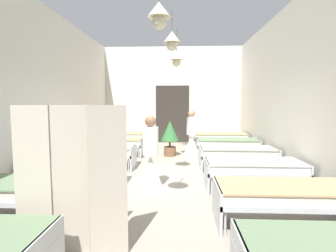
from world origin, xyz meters
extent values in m
cube|color=#9E9384|center=(0.00, 0.00, -0.05)|extent=(6.30, 11.17, 0.10)
cube|color=silver|center=(0.00, 5.38, 2.01)|extent=(6.10, 0.20, 4.01)
cube|color=silver|center=(-2.95, 0.00, 2.01)|extent=(0.20, 10.57, 4.01)
cube|color=silver|center=(2.95, 0.00, 2.01)|extent=(0.20, 10.57, 4.01)
cube|color=#2D2823|center=(0.00, 5.26, 1.20)|extent=(1.40, 0.06, 2.40)
cone|color=beige|center=(-0.06, -0.92, 3.43)|extent=(0.44, 0.44, 0.28)
sphere|color=beige|center=(-0.06, -0.92, 3.21)|extent=(0.28, 0.28, 0.28)
cylinder|color=brown|center=(0.12, 0.92, 3.77)|extent=(0.02, 0.02, 0.49)
cone|color=beige|center=(0.12, 0.92, 3.37)|extent=(0.44, 0.44, 0.28)
sphere|color=beige|center=(0.12, 0.92, 3.15)|extent=(0.28, 0.28, 0.28)
cylinder|color=brown|center=(0.21, 2.77, 3.69)|extent=(0.02, 0.02, 0.64)
cone|color=beige|center=(0.21, 2.77, 3.22)|extent=(0.44, 0.44, 0.28)
sphere|color=beige|center=(0.21, 2.77, 3.00)|extent=(0.28, 0.28, 0.28)
cylinder|color=#B7BCC1|center=(-0.93, -2.65, 0.17)|extent=(0.03, 0.03, 0.34)
cylinder|color=#B7BCC1|center=(-0.93, -1.93, 0.17)|extent=(0.03, 0.03, 0.34)
cube|color=#B7BCC1|center=(-1.80, -2.29, 0.38)|extent=(1.90, 0.84, 0.07)
cube|color=#B7BCC1|center=(-0.87, -2.29, 0.29)|extent=(0.04, 0.84, 0.57)
cube|color=silver|center=(-1.80, -2.29, 0.48)|extent=(1.82, 0.78, 0.14)
cube|color=slate|center=(-1.80, -2.29, 0.56)|extent=(1.86, 0.82, 0.02)
cylinder|color=#B7BCC1|center=(0.93, -2.65, 0.17)|extent=(0.03, 0.03, 0.34)
cylinder|color=#B7BCC1|center=(0.93, -1.93, 0.17)|extent=(0.03, 0.03, 0.34)
cylinder|color=#B7BCC1|center=(2.67, -1.93, 0.17)|extent=(0.03, 0.03, 0.34)
cube|color=#B7BCC1|center=(1.80, -2.29, 0.38)|extent=(1.90, 0.84, 0.07)
cube|color=#B7BCC1|center=(0.87, -2.29, 0.29)|extent=(0.04, 0.84, 0.57)
cube|color=silver|center=(1.80, -2.29, 0.48)|extent=(1.82, 0.78, 0.14)
cube|color=tan|center=(1.80, -2.29, 0.56)|extent=(1.86, 0.82, 0.02)
cylinder|color=#B7BCC1|center=(-2.67, -1.12, 0.17)|extent=(0.03, 0.03, 0.34)
cylinder|color=#B7BCC1|center=(-2.67, -0.40, 0.17)|extent=(0.03, 0.03, 0.34)
cylinder|color=#B7BCC1|center=(-0.93, -1.12, 0.17)|extent=(0.03, 0.03, 0.34)
cylinder|color=#B7BCC1|center=(-0.93, -0.40, 0.17)|extent=(0.03, 0.03, 0.34)
cube|color=#B7BCC1|center=(-1.80, -0.76, 0.38)|extent=(1.90, 0.84, 0.07)
cube|color=#B7BCC1|center=(-2.73, -0.76, 0.29)|extent=(0.04, 0.84, 0.57)
cube|color=#B7BCC1|center=(-0.87, -0.76, 0.29)|extent=(0.04, 0.84, 0.57)
cube|color=white|center=(-1.80, -0.76, 0.48)|extent=(1.82, 0.78, 0.14)
cube|color=slate|center=(-1.80, -0.76, 0.56)|extent=(1.86, 0.82, 0.02)
cylinder|color=#B7BCC1|center=(0.93, -1.12, 0.17)|extent=(0.03, 0.03, 0.34)
cylinder|color=#B7BCC1|center=(0.93, -0.40, 0.17)|extent=(0.03, 0.03, 0.34)
cylinder|color=#B7BCC1|center=(2.67, -1.12, 0.17)|extent=(0.03, 0.03, 0.34)
cylinder|color=#B7BCC1|center=(2.67, -0.40, 0.17)|extent=(0.03, 0.03, 0.34)
cube|color=#B7BCC1|center=(1.80, -0.76, 0.38)|extent=(1.90, 0.84, 0.07)
cube|color=#B7BCC1|center=(0.87, -0.76, 0.29)|extent=(0.04, 0.84, 0.57)
cube|color=#B7BCC1|center=(2.73, -0.76, 0.29)|extent=(0.04, 0.84, 0.57)
cube|color=white|center=(1.80, -0.76, 0.48)|extent=(1.82, 0.78, 0.14)
cube|color=beige|center=(1.80, -0.76, 0.56)|extent=(1.86, 0.82, 0.02)
cylinder|color=#B7BCC1|center=(-2.67, 0.40, 0.17)|extent=(0.03, 0.03, 0.34)
cylinder|color=#B7BCC1|center=(-2.67, 1.12, 0.17)|extent=(0.03, 0.03, 0.34)
cylinder|color=#B7BCC1|center=(-0.93, 0.40, 0.17)|extent=(0.03, 0.03, 0.34)
cylinder|color=#B7BCC1|center=(-0.93, 1.12, 0.17)|extent=(0.03, 0.03, 0.34)
cube|color=#B7BCC1|center=(-1.80, 0.76, 0.38)|extent=(1.90, 0.84, 0.07)
cube|color=#B7BCC1|center=(-2.73, 0.76, 0.29)|extent=(0.04, 0.84, 0.57)
cube|color=#B7BCC1|center=(-0.87, 0.76, 0.29)|extent=(0.04, 0.84, 0.57)
cube|color=silver|center=(-1.80, 0.76, 0.48)|extent=(1.82, 0.78, 0.14)
cube|color=#9E9E93|center=(-1.80, 0.76, 0.56)|extent=(1.86, 0.82, 0.02)
cylinder|color=#B7BCC1|center=(0.93, 0.40, 0.17)|extent=(0.03, 0.03, 0.34)
cylinder|color=#B7BCC1|center=(0.93, 1.12, 0.17)|extent=(0.03, 0.03, 0.34)
cylinder|color=#B7BCC1|center=(2.67, 0.40, 0.17)|extent=(0.03, 0.03, 0.34)
cylinder|color=#B7BCC1|center=(2.67, 1.12, 0.17)|extent=(0.03, 0.03, 0.34)
cube|color=#B7BCC1|center=(1.80, 0.76, 0.38)|extent=(1.90, 0.84, 0.07)
cube|color=#B7BCC1|center=(0.87, 0.76, 0.29)|extent=(0.04, 0.84, 0.57)
cube|color=#B7BCC1|center=(2.73, 0.76, 0.29)|extent=(0.04, 0.84, 0.57)
cube|color=silver|center=(1.80, 0.76, 0.48)|extent=(1.82, 0.78, 0.14)
cube|color=#9E9E93|center=(1.80, 0.76, 0.56)|extent=(1.86, 0.82, 0.02)
cylinder|color=#B7BCC1|center=(-2.67, 1.93, 0.17)|extent=(0.03, 0.03, 0.34)
cylinder|color=#B7BCC1|center=(-2.67, 2.65, 0.17)|extent=(0.03, 0.03, 0.34)
cylinder|color=#B7BCC1|center=(-0.93, 1.93, 0.17)|extent=(0.03, 0.03, 0.34)
cylinder|color=#B7BCC1|center=(-0.93, 2.65, 0.17)|extent=(0.03, 0.03, 0.34)
cube|color=#B7BCC1|center=(-1.80, 2.29, 0.38)|extent=(1.90, 0.84, 0.07)
cube|color=#B7BCC1|center=(-2.73, 2.29, 0.29)|extent=(0.04, 0.84, 0.57)
cube|color=#B7BCC1|center=(-0.87, 2.29, 0.29)|extent=(0.04, 0.84, 0.57)
cube|color=silver|center=(-1.80, 2.29, 0.48)|extent=(1.82, 0.78, 0.14)
cube|color=tan|center=(-1.80, 2.29, 0.56)|extent=(1.86, 0.82, 0.02)
cylinder|color=#B7BCC1|center=(0.93, 1.93, 0.17)|extent=(0.03, 0.03, 0.34)
cylinder|color=#B7BCC1|center=(0.93, 2.65, 0.17)|extent=(0.03, 0.03, 0.34)
cylinder|color=#B7BCC1|center=(2.67, 1.93, 0.17)|extent=(0.03, 0.03, 0.34)
cylinder|color=#B7BCC1|center=(2.67, 2.65, 0.17)|extent=(0.03, 0.03, 0.34)
cube|color=#B7BCC1|center=(1.80, 2.29, 0.38)|extent=(1.90, 0.84, 0.07)
cube|color=#B7BCC1|center=(0.87, 2.29, 0.29)|extent=(0.04, 0.84, 0.57)
cube|color=#B7BCC1|center=(2.73, 2.29, 0.29)|extent=(0.04, 0.84, 0.57)
cube|color=silver|center=(1.80, 2.29, 0.48)|extent=(1.82, 0.78, 0.14)
cube|color=slate|center=(1.80, 2.29, 0.56)|extent=(1.86, 0.82, 0.02)
cylinder|color=#B7BCC1|center=(-2.67, 3.46, 0.17)|extent=(0.03, 0.03, 0.34)
cylinder|color=#B7BCC1|center=(-2.67, 4.18, 0.17)|extent=(0.03, 0.03, 0.34)
cylinder|color=#B7BCC1|center=(-0.93, 3.46, 0.17)|extent=(0.03, 0.03, 0.34)
cylinder|color=#B7BCC1|center=(-0.93, 4.18, 0.17)|extent=(0.03, 0.03, 0.34)
cube|color=#B7BCC1|center=(-1.80, 3.82, 0.38)|extent=(1.90, 0.84, 0.07)
cube|color=#B7BCC1|center=(-2.73, 3.82, 0.29)|extent=(0.04, 0.84, 0.57)
cube|color=#B7BCC1|center=(-0.87, 3.82, 0.29)|extent=(0.04, 0.84, 0.57)
cube|color=white|center=(-1.80, 3.82, 0.48)|extent=(1.82, 0.78, 0.14)
cube|color=tan|center=(-1.80, 3.82, 0.56)|extent=(1.86, 0.82, 0.02)
cylinder|color=#B7BCC1|center=(0.93, 3.46, 0.17)|extent=(0.03, 0.03, 0.34)
cylinder|color=#B7BCC1|center=(0.93, 4.18, 0.17)|extent=(0.03, 0.03, 0.34)
cylinder|color=#B7BCC1|center=(2.67, 3.46, 0.17)|extent=(0.03, 0.03, 0.34)
cylinder|color=#B7BCC1|center=(2.67, 4.18, 0.17)|extent=(0.03, 0.03, 0.34)
cube|color=#B7BCC1|center=(1.80, 3.82, 0.38)|extent=(1.90, 0.84, 0.07)
cube|color=#B7BCC1|center=(0.87, 3.82, 0.29)|extent=(0.04, 0.84, 0.57)
cube|color=#B7BCC1|center=(2.73, 3.82, 0.29)|extent=(0.04, 0.84, 0.57)
cube|color=white|center=(1.80, 3.82, 0.48)|extent=(1.82, 0.78, 0.14)
cube|color=tan|center=(1.80, 3.82, 0.56)|extent=(1.86, 0.82, 0.02)
cone|color=white|center=(0.69, 2.35, 0.35)|extent=(0.52, 0.52, 0.70)
cylinder|color=white|center=(0.69, 2.35, 0.97)|extent=(0.30, 0.30, 0.55)
sphere|color=#A87A5B|center=(0.69, 2.35, 1.36)|extent=(0.22, 0.22, 0.22)
cone|color=white|center=(0.69, 2.35, 1.44)|extent=(0.18, 0.18, 0.10)
cone|color=white|center=(-0.23, -0.92, 0.35)|extent=(0.52, 0.52, 0.70)
cylinder|color=white|center=(-0.23, -0.92, 0.97)|extent=(0.30, 0.30, 0.55)
sphere|color=#846047|center=(-0.23, -0.92, 1.36)|extent=(0.22, 0.22, 0.22)
cone|color=white|center=(-0.23, -0.92, 1.44)|extent=(0.18, 0.18, 0.10)
cylinder|color=brown|center=(0.01, 2.41, 0.15)|extent=(0.38, 0.38, 0.29)
cylinder|color=brown|center=(0.01, 2.41, 0.39)|extent=(0.06, 0.06, 0.20)
cone|color=#2D6633|center=(0.01, 2.41, 0.81)|extent=(0.58, 0.58, 0.63)
cube|color=#BCB29E|center=(-1.27, -3.21, 0.85)|extent=(0.42, 0.05, 1.70)
cube|color=#BCB29E|center=(-0.85, -3.15, 0.85)|extent=(0.41, 0.14, 1.70)
cube|color=#BCB29E|center=(-0.43, -3.21, 0.85)|extent=(0.37, 0.25, 1.70)
camera|label=1|loc=(0.35, -5.99, 1.74)|focal=28.48mm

